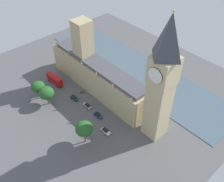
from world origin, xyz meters
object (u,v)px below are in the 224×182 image
(parliament_building, at_px, (96,73))
(plane_tree_corner, at_px, (46,93))
(clock_tower, at_px, (162,81))
(car_dark_green_leading, at_px, (74,98))
(plane_tree_far_end, at_px, (84,129))
(pedestrian_kerbside, at_px, (83,92))
(car_blue_by_river_gate, at_px, (98,115))
(pedestrian_under_trees, at_px, (81,92))
(car_white_trailing, at_px, (106,131))
(plane_tree_opposite_hall, at_px, (38,87))
(double_decker_bus_near_tower, at_px, (54,79))
(street_lamp_slot_10, at_px, (39,88))
(car_silver_midblock, at_px, (87,106))

(parliament_building, relative_size, plane_tree_corner, 6.29)
(clock_tower, height_order, car_dark_green_leading, clock_tower)
(clock_tower, distance_m, plane_tree_far_end, 35.51)
(parliament_building, relative_size, pedestrian_kerbside, 40.63)
(car_blue_by_river_gate, height_order, pedestrian_under_trees, car_blue_by_river_gate)
(car_white_trailing, bearing_deg, pedestrian_under_trees, -106.31)
(car_dark_green_leading, relative_size, plane_tree_opposite_hall, 0.49)
(double_decker_bus_near_tower, height_order, plane_tree_corner, plane_tree_corner)
(car_blue_by_river_gate, height_order, plane_tree_opposite_hall, plane_tree_opposite_hall)
(clock_tower, height_order, car_white_trailing, clock_tower)
(pedestrian_under_trees, height_order, street_lamp_slot_10, street_lamp_slot_10)
(parliament_building, xyz_separation_m, car_blue_by_river_gate, (12.95, 16.32, -8.23))
(parliament_building, distance_m, clock_tower, 43.51)
(car_dark_green_leading, bearing_deg, pedestrian_under_trees, -165.02)
(pedestrian_under_trees, distance_m, plane_tree_far_end, 31.48)
(double_decker_bus_near_tower, bearing_deg, pedestrian_under_trees, 105.22)
(double_decker_bus_near_tower, bearing_deg, car_blue_by_river_gate, 88.12)
(parliament_building, height_order, car_dark_green_leading, parliament_building)
(car_silver_midblock, relative_size, plane_tree_opposite_hall, 0.47)
(car_white_trailing, bearing_deg, double_decker_bus_near_tower, -93.90)
(car_dark_green_leading, xyz_separation_m, pedestrian_kerbside, (-6.06, -0.62, -0.21))
(car_dark_green_leading, relative_size, plane_tree_corner, 0.49)
(car_white_trailing, distance_m, street_lamp_slot_10, 40.87)
(double_decker_bus_near_tower, distance_m, plane_tree_far_end, 42.74)
(car_blue_by_river_gate, xyz_separation_m, plane_tree_corner, (12.17, -22.47, 5.88))
(car_blue_by_river_gate, bearing_deg, pedestrian_under_trees, -103.27)
(plane_tree_far_end, bearing_deg, car_white_trailing, 167.66)
(car_dark_green_leading, relative_size, car_blue_by_river_gate, 1.01)
(parliament_building, height_order, car_blue_by_river_gate, parliament_building)
(plane_tree_opposite_hall, bearing_deg, car_silver_midblock, 122.23)
(clock_tower, bearing_deg, plane_tree_opposite_hall, -64.25)
(pedestrian_kerbside, bearing_deg, car_white_trailing, -165.66)
(car_dark_green_leading, distance_m, car_white_trailing, 26.04)
(car_dark_green_leading, bearing_deg, car_blue_by_river_gate, 90.60)
(plane_tree_corner, xyz_separation_m, plane_tree_opposite_hall, (0.78, -6.30, 0.31))
(car_dark_green_leading, xyz_separation_m, pedestrian_under_trees, (-5.15, -1.72, -0.21))
(clock_tower, xyz_separation_m, car_blue_by_river_gate, (11.92, -22.79, -27.27))
(car_blue_by_river_gate, relative_size, plane_tree_far_end, 0.43)
(car_dark_green_leading, bearing_deg, clock_tower, 104.89)
(parliament_building, bearing_deg, plane_tree_corner, -13.75)
(pedestrian_under_trees, height_order, plane_tree_opposite_hall, plane_tree_opposite_hall)
(car_white_trailing, bearing_deg, plane_tree_far_end, -13.46)
(clock_tower, xyz_separation_m, plane_tree_far_end, (24.74, -15.52, -20.20))
(parliament_building, bearing_deg, car_dark_green_leading, -1.27)
(pedestrian_kerbside, bearing_deg, clock_tower, -138.07)
(double_decker_bus_near_tower, distance_m, car_dark_green_leading, 17.04)
(plane_tree_corner, height_order, plane_tree_opposite_hall, plane_tree_opposite_hall)
(car_silver_midblock, bearing_deg, car_dark_green_leading, 99.61)
(double_decker_bus_near_tower, relative_size, car_silver_midblock, 2.27)
(pedestrian_under_trees, bearing_deg, plane_tree_corner, 151.43)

